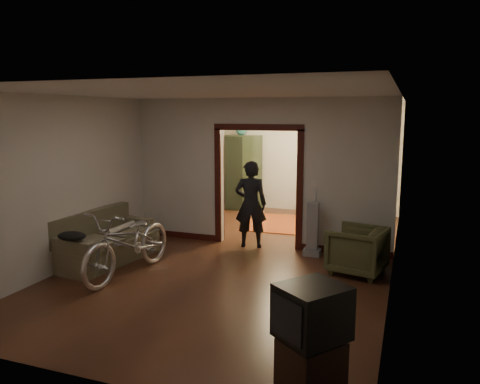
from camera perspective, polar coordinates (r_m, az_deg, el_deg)
The scene contains 24 objects.
floor at distance 8.46m, azimuth 0.70°, elevation -7.72°, with size 5.00×8.50×0.01m, color #351A11.
ceiling at distance 8.08m, azimuth 0.74°, elevation 11.59°, with size 5.00×8.50×0.01m, color white.
wall_back at distance 12.22m, azimuth 7.33°, elevation 4.26°, with size 5.00×0.02×2.80m, color beige.
wall_left at distance 9.28m, azimuth -14.03°, elevation 2.39°, with size 0.02×8.50×2.80m, color beige.
wall_right at distance 7.71m, azimuth 18.55°, elevation 0.76°, with size 0.02×8.50×2.80m, color beige.
partition_wall at distance 8.86m, azimuth 2.32°, elevation 2.34°, with size 5.00×0.14×2.80m, color beige.
door_casing at distance 8.90m, azimuth 2.31°, elevation 0.42°, with size 1.74×0.20×2.32m, color #35100C.
far_window at distance 12.04m, azimuth 10.57°, elevation 4.82°, with size 0.98×0.06×1.28m, color black.
chandelier at distance 10.47m, azimuth 5.30°, elevation 8.63°, with size 0.24×0.24×0.24m, color #FFE0A5.
light_switch at distance 8.55m, azimuth 8.88°, elevation 0.95°, with size 0.08×0.01×0.12m, color silver.
sofa at distance 8.34m, azimuth -16.00°, elevation -5.29°, with size 0.84×1.87×0.86m, color brown.
rolled_paper at distance 8.49m, azimuth -14.29°, elevation -4.25°, with size 0.10×0.10×0.76m, color beige.
jacket at distance 7.55m, azimuth -19.82°, elevation -5.07°, with size 0.46×0.34×0.13m, color black.
bicycle at distance 7.51m, azimuth -13.38°, elevation -5.96°, with size 0.72×2.05×1.08m, color silver.
armchair at distance 7.68m, azimuth 14.07°, elevation -6.89°, with size 0.80×0.83×0.75m, color #444728.
tv_stand at distance 4.64m, azimuth 8.62°, elevation -20.01°, with size 0.51×0.46×0.46m, color black.
crt_tv at distance 4.42m, azimuth 8.79°, elevation -14.23°, with size 0.57×0.51×0.49m, color black.
vacuum at distance 8.42m, azimuth 8.85°, elevation -4.49°, with size 0.30×0.24×0.97m, color gray.
person at distance 8.80m, azimuth 1.31°, elevation -1.50°, with size 0.60×0.39×1.65m, color black.
oriental_rug at distance 10.86m, azimuth 4.77°, elevation -3.81°, with size 1.44×1.89×0.01m, color maroon.
locker at distance 12.31m, azimuth 0.16°, elevation 2.39°, with size 0.97×0.54×1.95m, color #28341F.
globe at distance 12.23m, azimuth 0.16°, elevation 6.88°, with size 0.29×0.29×0.29m, color #1E5972.
desk at distance 11.57m, azimuth 11.21°, elevation -1.36°, with size 0.96×0.54×0.71m, color black.
desk_chair at distance 11.21m, azimuth 8.24°, elevation -1.31°, with size 0.37×0.37×0.84m, color black.
Camera 1 is at (2.66, -7.63, 2.52)m, focal length 35.00 mm.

